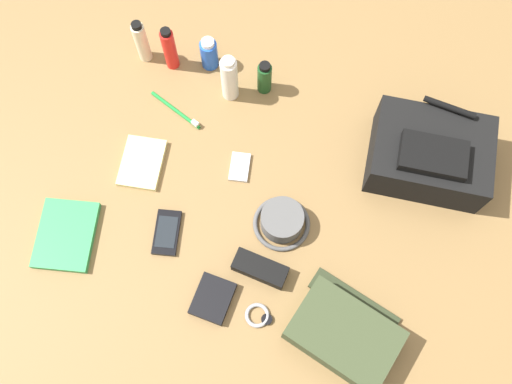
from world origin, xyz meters
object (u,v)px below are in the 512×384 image
notepad (142,163)px  sunglasses_case (260,269)px  wallet (213,299)px  backpack (429,155)px  paperback_novel (66,235)px  toothbrush (178,112)px  toiletry_pouch (344,334)px  cell_phone (167,233)px  lotion_bottle (142,42)px  media_player (240,167)px  deodorant_spray (209,54)px  toothpaste_tube (229,78)px  shampoo_bottle (264,78)px  bucket_hat (282,221)px  sunscreen_spray (170,49)px  wristwatch (259,316)px

notepad → sunglasses_case: bearing=-33.4°
sunglasses_case → wallet: bearing=-124.8°
backpack → paperback_novel: backpack is taller
toothbrush → notepad: 0.18m
toothbrush → wallet: wallet is taller
paperback_novel → sunglasses_case: bearing=12.7°
toiletry_pouch → cell_phone: size_ratio=2.03×
toothbrush → toiletry_pouch: bearing=-32.1°
toiletry_pouch → sunglasses_case: (-0.25, 0.07, -0.02)m
lotion_bottle → notepad: size_ratio=1.03×
lotion_bottle → cell_phone: lotion_bottle is taller
lotion_bottle → notepad: bearing=-64.9°
lotion_bottle → paperback_novel: 0.59m
lotion_bottle → media_player: lotion_bottle is taller
deodorant_spray → cell_phone: 0.54m
backpack → toothpaste_tube: 0.58m
shampoo_bottle → wallet: bearing=-79.3°
bucket_hat → shampoo_bottle: 0.42m
paperback_novel → bucket_hat: bearing=26.2°
sunscreen_spray → toothbrush: bearing=-59.1°
backpack → bucket_hat: bearing=-133.4°
paperback_novel → toothbrush: size_ratio=1.26×
bucket_hat → paperback_novel: (-0.51, -0.25, -0.02)m
toiletry_pouch → media_player: bearing=142.6°
media_player → wallet: (0.08, -0.36, 0.01)m
toothpaste_tube → cell_phone: toothpaste_tube is taller
wallet → deodorant_spray: bearing=112.7°
backpack → toiletry_pouch: (-0.05, -0.52, -0.03)m
shampoo_bottle → notepad: (-0.22, -0.35, -0.05)m
sunscreen_spray → cell_phone: (0.21, -0.48, -0.07)m
backpack → wristwatch: size_ratio=4.84×
backpack → shampoo_bottle: size_ratio=2.88×
toiletry_pouch → wallet: bearing=-172.6°
sunscreen_spray → wristwatch: sunscreen_spray is taller
lotion_bottle → sunglasses_case: (0.57, -0.47, -0.05)m
cell_phone → wallet: (0.18, -0.11, 0.01)m
backpack → media_player: (-0.46, -0.21, -0.06)m
backpack → paperback_novel: 0.99m
bucket_hat → toothbrush: 0.44m
toiletry_pouch → wristwatch: size_ratio=3.88×
shampoo_bottle → notepad: size_ratio=0.80×
lotion_bottle → toothbrush: lotion_bottle is taller
cell_phone → notepad: notepad is taller
toiletry_pouch → notepad: 0.70m
backpack → deodorant_spray: bearing=174.2°
toiletry_pouch → shampoo_bottle: shampoo_bottle is taller
lotion_bottle → sunglasses_case: size_ratio=1.11×
backpack → sunscreen_spray: (-0.78, 0.02, 0.01)m
media_player → toothbrush: (-0.23, 0.09, 0.00)m
backpack → toothpaste_tube: size_ratio=2.03×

